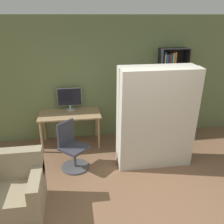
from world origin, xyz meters
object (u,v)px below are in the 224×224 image
monitor (70,98)px  office_chair (72,150)px  bookshelf (167,95)px  armchair (13,191)px  mattress_far (154,116)px  mattress_near (158,121)px

monitor → office_chair: 1.32m
office_chair → bookshelf: bookshelf is taller
office_chair → armchair: size_ratio=1.05×
monitor → mattress_far: mattress_far is taller
monitor → bookshelf: bearing=-0.5°
mattress_near → armchair: mattress_near is taller
office_chair → mattress_far: size_ratio=0.47×
office_chair → mattress_far: (1.54, 0.01, 0.59)m
bookshelf → mattress_far: size_ratio=1.07×
monitor → mattress_near: 2.08m
monitor → office_chair: (0.01, -1.15, -0.65)m
office_chair → bookshelf: size_ratio=0.44×
office_chair → armchair: bearing=-131.1°
monitor → mattress_near: bearing=-41.9°
mattress_far → armchair: mattress_far is taller
mattress_near → monitor: bearing=138.1°
office_chair → mattress_near: 1.66m
office_chair → bookshelf: (2.22, 1.13, 0.62)m
bookshelf → mattress_near: bearing=-116.5°
monitor → bookshelf: (2.23, -0.02, -0.03)m
mattress_far → bookshelf: bearing=58.6°
monitor → bookshelf: bookshelf is taller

